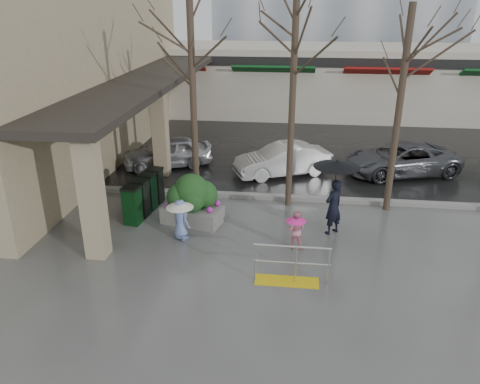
% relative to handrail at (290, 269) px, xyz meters
% --- Properties ---
extents(ground, '(120.00, 120.00, 0.00)m').
position_rel_handrail_xyz_m(ground, '(-1.36, 1.20, -0.38)').
color(ground, '#51514F').
rests_on(ground, ground).
extents(street_asphalt, '(120.00, 36.00, 0.01)m').
position_rel_handrail_xyz_m(street_asphalt, '(-1.36, 23.20, -0.37)').
color(street_asphalt, black).
rests_on(street_asphalt, ground).
extents(curb, '(120.00, 0.30, 0.15)m').
position_rel_handrail_xyz_m(curb, '(-1.36, 5.20, -0.30)').
color(curb, gray).
rests_on(curb, ground).
extents(near_building, '(6.00, 18.00, 8.00)m').
position_rel_handrail_xyz_m(near_building, '(-10.36, 9.20, 3.62)').
color(near_building, tan).
rests_on(near_building, ground).
extents(canopy_slab, '(2.80, 18.00, 0.25)m').
position_rel_handrail_xyz_m(canopy_slab, '(-6.16, 9.20, 3.25)').
color(canopy_slab, '#2D2823').
rests_on(canopy_slab, pillar_front).
extents(pillar_front, '(0.55, 0.55, 3.50)m').
position_rel_handrail_xyz_m(pillar_front, '(-5.26, 0.70, 1.37)').
color(pillar_front, tan).
rests_on(pillar_front, ground).
extents(pillar_back, '(0.55, 0.55, 3.50)m').
position_rel_handrail_xyz_m(pillar_back, '(-5.26, 7.20, 1.37)').
color(pillar_back, tan).
rests_on(pillar_back, ground).
extents(storefront_row, '(34.00, 6.74, 4.00)m').
position_rel_handrail_xyz_m(storefront_row, '(0.64, 19.17, 1.64)').
color(storefront_row, beige).
rests_on(storefront_row, ground).
extents(handrail, '(1.90, 0.50, 1.03)m').
position_rel_handrail_xyz_m(handrail, '(0.00, 0.00, 0.00)').
color(handrail, yellow).
rests_on(handrail, ground).
extents(tree_west, '(3.20, 3.20, 6.80)m').
position_rel_handrail_xyz_m(tree_west, '(-3.36, 4.80, 4.71)').
color(tree_west, '#382B21').
rests_on(tree_west, ground).
extents(tree_midwest, '(3.20, 3.20, 7.00)m').
position_rel_handrail_xyz_m(tree_midwest, '(-0.16, 4.80, 4.86)').
color(tree_midwest, '#382B21').
rests_on(tree_midwest, ground).
extents(tree_mideast, '(3.20, 3.20, 6.50)m').
position_rel_handrail_xyz_m(tree_mideast, '(3.14, 4.80, 4.48)').
color(tree_mideast, '#382B21').
rests_on(tree_mideast, ground).
extents(woman, '(1.35, 1.35, 2.34)m').
position_rel_handrail_xyz_m(woman, '(1.20, 2.83, 1.06)').
color(woman, black).
rests_on(woman, ground).
extents(child_pink, '(0.60, 0.57, 1.13)m').
position_rel_handrail_xyz_m(child_pink, '(0.12, 1.78, 0.25)').
color(child_pink, pink).
rests_on(child_pink, ground).
extents(child_blue, '(0.81, 0.81, 1.23)m').
position_rel_handrail_xyz_m(child_blue, '(-3.23, 1.92, 0.38)').
color(child_blue, '#758ED0').
rests_on(child_blue, ground).
extents(planter, '(2.02, 1.34, 1.62)m').
position_rel_handrail_xyz_m(planter, '(-3.12, 3.05, 0.40)').
color(planter, slate).
rests_on(planter, ground).
extents(news_boxes, '(0.79, 2.27, 1.24)m').
position_rel_handrail_xyz_m(news_boxes, '(-4.85, 3.58, 0.25)').
color(news_boxes, '#0C3413').
rests_on(news_boxes, ground).
extents(car_a, '(3.99, 2.74, 1.26)m').
position_rel_handrail_xyz_m(car_a, '(-5.31, 8.16, 0.25)').
color(car_a, '#B9BABF').
rests_on(car_a, ground).
extents(car_b, '(4.04, 2.77, 1.26)m').
position_rel_handrail_xyz_m(car_b, '(-0.47, 7.72, 0.25)').
color(car_b, silver).
rests_on(car_b, ground).
extents(car_c, '(4.94, 3.27, 1.26)m').
position_rel_handrail_xyz_m(car_c, '(4.26, 8.40, 0.25)').
color(car_c, '#53555A').
rests_on(car_c, ground).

